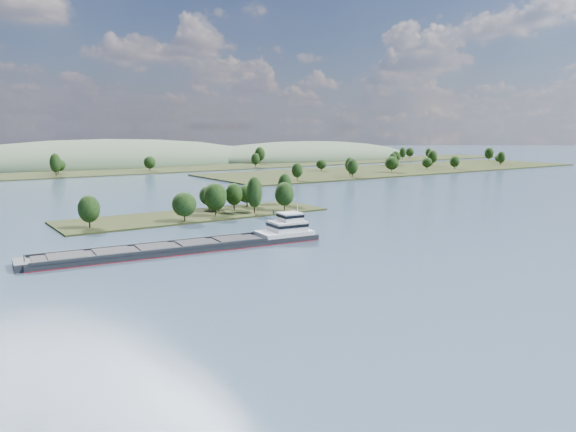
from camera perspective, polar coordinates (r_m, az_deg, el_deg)
ground at (r=159.88m, az=-0.21°, el=-2.83°), size 1800.00×1800.00×0.00m
tree_island at (r=212.55m, az=-7.65°, el=1.16°), size 100.00×30.22×15.16m
right_bank at (r=445.63m, az=11.86°, el=4.76°), size 320.00×90.00×14.72m
back_shoreline at (r=421.80m, az=-20.97°, el=4.08°), size 900.00×60.00×16.37m
hill_east at (r=593.23m, az=1.87°, el=5.88°), size 260.00×140.00×36.00m
hill_west at (r=531.80m, az=-17.96°, el=5.08°), size 320.00×160.00×44.00m
cargo_barge at (r=154.52m, az=-8.77°, el=-2.83°), size 81.43×17.20×10.94m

